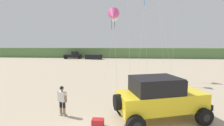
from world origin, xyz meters
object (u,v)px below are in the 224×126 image
jeep (160,97)px  distant_sedan (94,57)px  person_watching (62,99)px  distant_pickup (73,55)px  cooler_box (98,123)px  kite_red_delta (113,15)px  kite_green_box (116,19)px

jeep → distant_sedan: bearing=107.3°
person_watching → distant_pickup: 35.77m
distant_pickup → distant_sedan: size_ratio=1.15×
jeep → distant_pickup: bearing=115.2°
jeep → person_watching: (-5.19, -0.03, -0.26)m
jeep → cooler_box: jeep is taller
person_watching → distant_pickup: bearing=107.6°
kite_red_delta → person_watching: bearing=-112.8°
distant_sedan → kite_red_delta: size_ratio=0.60×
kite_green_box → jeep: bearing=-76.2°
kite_green_box → kite_red_delta: (0.29, -7.35, -0.79)m
jeep → kite_red_delta: kite_red_delta is taller
person_watching → kite_green_box: size_ratio=0.22×
distant_pickup → kite_green_box: kite_green_box is taller
cooler_box → distant_pickup: distant_pickup is taller
kite_red_delta → distant_sedan: bearing=105.1°
jeep → distant_sedan: size_ratio=1.19×
person_watching → kite_green_box: bearing=81.0°
cooler_box → kite_red_delta: size_ratio=0.08×
jeep → person_watching: bearing=-179.7°
jeep → kite_green_box: kite_green_box is taller
distant_sedan → kite_red_delta: kite_red_delta is taller
cooler_box → kite_red_delta: 8.94m
person_watching → kite_green_box: 14.41m
kite_green_box → kite_red_delta: bearing=-87.7°
distant_sedan → kite_green_box: (7.12, -20.05, 6.47)m
person_watching → distant_pickup: size_ratio=0.34×
distant_pickup → distant_sedan: bearing=-11.5°
cooler_box → distant_sedan: bearing=101.7°
cooler_box → kite_green_box: kite_green_box is taller
cooler_box → distant_sedan: distant_sedan is taller
distant_pickup → kite_green_box: bearing=-58.8°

